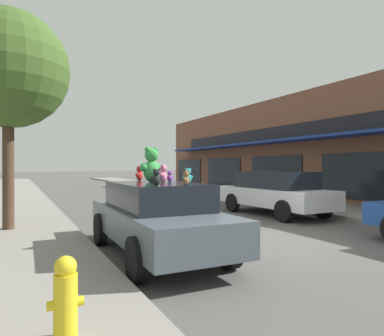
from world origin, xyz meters
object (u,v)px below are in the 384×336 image
(teddy_bear_black, at_px, (156,178))
(parked_car_far_center, at_px, (274,191))
(teddy_bear_brown, at_px, (186,178))
(teddy_bear_pink, at_px, (163,174))
(street_tree, at_px, (8,70))
(teddy_bear_red, at_px, (139,174))
(plush_art_car, at_px, (156,216))
(teddy_bear_teal, at_px, (188,176))
(teddy_bear_giant, at_px, (151,165))
(teddy_bear_yellow, at_px, (162,176))
(teddy_bear_purple, at_px, (170,176))
(fire_hydrant, at_px, (66,298))

(teddy_bear_black, relative_size, parked_car_far_center, 0.06)
(teddy_bear_brown, relative_size, teddy_bear_black, 0.89)
(teddy_bear_pink, bearing_deg, street_tree, -103.14)
(teddy_bear_red, bearing_deg, teddy_bear_black, 39.64)
(teddy_bear_brown, xyz_separation_m, teddy_bear_red, (-0.10, 2.26, 0.04))
(plush_art_car, xyz_separation_m, teddy_bear_teal, (0.43, -0.59, 0.82))
(teddy_bear_giant, relative_size, teddy_bear_red, 2.15)
(teddy_bear_teal, bearing_deg, teddy_bear_pink, -73.13)
(plush_art_car, height_order, teddy_bear_red, teddy_bear_red)
(teddy_bear_red, bearing_deg, teddy_bear_pink, 60.22)
(teddy_bear_brown, relative_size, teddy_bear_red, 0.75)
(teddy_bear_giant, distance_m, teddy_bear_black, 1.50)
(teddy_bear_giant, relative_size, teddy_bear_yellow, 2.95)
(teddy_bear_red, distance_m, parked_car_far_center, 6.47)
(teddy_bear_brown, bearing_deg, teddy_bear_teal, -164.17)
(plush_art_car, relative_size, teddy_bear_pink, 12.29)
(teddy_bear_purple, xyz_separation_m, teddy_bear_black, (-0.83, -1.35, 0.02))
(teddy_bear_giant, relative_size, teddy_bear_purple, 3.04)
(teddy_bear_giant, xyz_separation_m, teddy_bear_teal, (0.40, -0.93, -0.21))
(teddy_bear_yellow, relative_size, street_tree, 0.04)
(teddy_bear_pink, height_order, teddy_bear_purple, teddy_bear_pink)
(teddy_bear_pink, bearing_deg, teddy_bear_red, -132.52)
(teddy_bear_pink, height_order, street_tree, street_tree)
(plush_art_car, xyz_separation_m, teddy_bear_giant, (0.02, 0.34, 1.03))
(teddy_bear_black, bearing_deg, teddy_bear_teal, -151.64)
(teddy_bear_yellow, bearing_deg, teddy_bear_black, 25.62)
(teddy_bear_black, height_order, teddy_bear_teal, teddy_bear_teal)
(teddy_bear_pink, relative_size, street_tree, 0.07)
(teddy_bear_pink, xyz_separation_m, fire_hydrant, (-2.28, -3.15, -1.09))
(teddy_bear_purple, xyz_separation_m, street_tree, (-3.13, 3.41, 2.75))
(teddy_bear_brown, xyz_separation_m, parked_car_far_center, (5.90, 4.56, -0.71))
(plush_art_car, relative_size, teddy_bear_purple, 18.85)
(parked_car_far_center, distance_m, fire_hydrant, 10.39)
(teddy_bear_yellow, distance_m, teddy_bear_red, 0.54)
(teddy_bear_black, relative_size, street_tree, 0.05)
(teddy_bear_pink, bearing_deg, fire_hydrant, 2.04)
(street_tree, relative_size, fire_hydrant, 7.27)
(plush_art_car, distance_m, teddy_bear_giant, 1.09)
(teddy_bear_yellow, distance_m, fire_hydrant, 4.75)
(plush_art_car, bearing_deg, teddy_bear_giant, 87.30)
(parked_car_far_center, bearing_deg, fire_hydrant, -141.36)
(teddy_bear_giant, bearing_deg, teddy_bear_pink, 104.61)
(teddy_bear_brown, distance_m, teddy_bear_red, 2.26)
(teddy_bear_brown, relative_size, teddy_bear_yellow, 1.04)
(teddy_bear_brown, bearing_deg, teddy_bear_black, -52.43)
(teddy_bear_yellow, bearing_deg, teddy_bear_teal, 49.06)
(parked_car_far_center, bearing_deg, plush_art_car, -150.40)
(plush_art_car, xyz_separation_m, teddy_bear_pink, (0.19, 0.08, 0.85))
(teddy_bear_purple, bearing_deg, teddy_bear_brown, 73.02)
(teddy_bear_purple, height_order, teddy_bear_black, teddy_bear_black)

